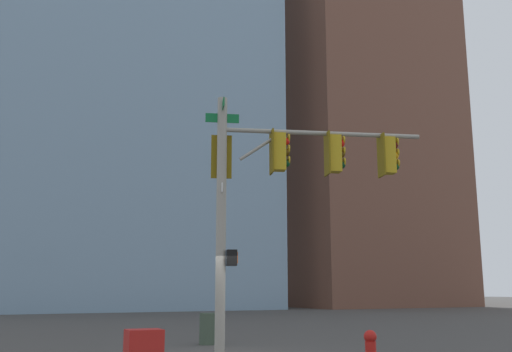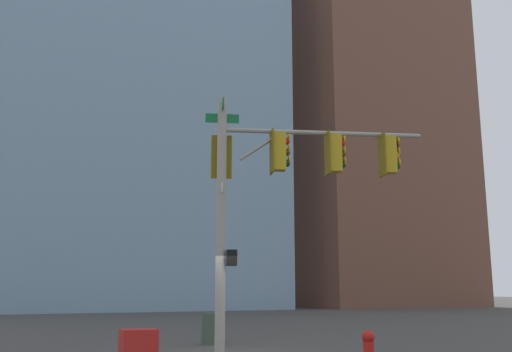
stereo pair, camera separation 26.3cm
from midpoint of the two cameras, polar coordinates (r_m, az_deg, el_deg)
The scene contains 5 objects.
signal_pole_assembly at distance 15.31m, azimuth 2.41°, elevation -0.26°, with size 2.40×5.59×6.66m.
fire_hydrant at distance 12.39m, azimuth 11.59°, elevation -16.39°, with size 0.34×0.26×0.87m.
litter_bin at distance 18.72m, azimuth -4.05°, elevation -14.67°, with size 0.56×0.56×0.95m, color #384738.
building_brick_nearside at distance 65.30m, azimuth -21.28°, elevation 10.19°, with size 27.93×18.35×48.89m, color #845B47.
building_brick_midblock at distance 64.58m, azimuth 10.10°, elevation 5.52°, with size 17.33×17.49×39.70m, color brown.
Camera 2 is at (13.95, -5.97, 1.68)m, focal length 40.90 mm.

